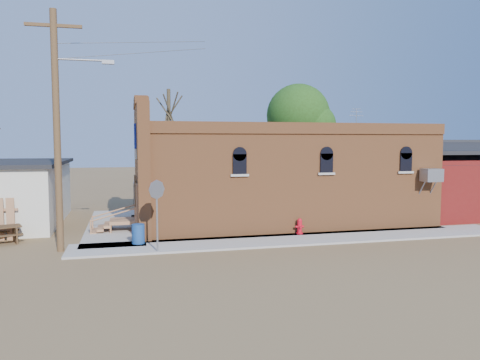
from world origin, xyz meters
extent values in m
plane|color=brown|center=(0.00, 0.00, 0.00)|extent=(120.00, 120.00, 0.00)
cube|color=#9E9991|center=(1.50, 0.90, 0.04)|extent=(19.00, 2.20, 0.08)
cube|color=#9E9991|center=(-6.30, 6.00, 0.04)|extent=(2.60, 10.00, 0.08)
cube|color=#A75F33|center=(2.00, 5.50, 2.25)|extent=(14.00, 7.00, 4.50)
cube|color=black|center=(2.00, 5.50, 4.55)|extent=(13.80, 6.80, 0.12)
cube|color=#A75F33|center=(-5.00, 5.50, 2.90)|extent=(0.50, 7.40, 5.80)
cube|color=navy|center=(-5.30, 4.30, 4.00)|extent=(0.08, 1.10, 1.56)
cube|color=gray|center=(8.10, 1.55, 2.60)|extent=(0.85, 0.65, 0.60)
cube|color=#621210|center=(11.50, 5.50, 1.60)|extent=(5.00, 6.00, 3.20)
cylinder|color=#533921|center=(-8.20, 1.20, 4.50)|extent=(0.26, 0.26, 9.00)
cube|color=#533921|center=(-8.20, 1.20, 8.40)|extent=(2.00, 0.12, 0.12)
cylinder|color=gray|center=(-7.30, 1.20, 7.20)|extent=(1.80, 0.08, 0.08)
cube|color=gray|center=(-6.30, 1.20, 7.15)|extent=(0.45, 0.22, 0.14)
cylinder|color=#4D412C|center=(-3.00, 13.00, 3.75)|extent=(0.24, 0.24, 7.50)
cylinder|color=#4D412C|center=(6.00, 13.50, 3.15)|extent=(0.28, 0.28, 6.30)
sphere|color=#234012|center=(6.00, 13.50, 5.95)|extent=(4.40, 4.40, 4.40)
cylinder|color=red|center=(1.69, 1.80, 0.11)|extent=(0.38, 0.38, 0.06)
cylinder|color=red|center=(1.69, 1.80, 0.40)|extent=(0.26, 0.26, 0.52)
sphere|color=red|center=(1.69, 1.80, 0.67)|extent=(0.21, 0.21, 0.21)
cylinder|color=red|center=(1.69, 1.67, 0.40)|extent=(0.12, 0.14, 0.10)
cylinder|color=red|center=(1.56, 1.80, 0.40)|extent=(0.14, 0.12, 0.10)
cylinder|color=red|center=(1.82, 1.80, 0.40)|extent=(0.14, 0.12, 0.10)
cylinder|color=gray|center=(-4.63, 0.00, 1.29)|extent=(0.08, 0.08, 2.43)
cylinder|color=gray|center=(-4.63, -0.02, 2.40)|extent=(0.61, 0.46, 0.73)
cylinder|color=#B00C0A|center=(-4.63, 0.02, 2.40)|extent=(0.61, 0.46, 0.73)
cylinder|color=navy|center=(-5.30, 1.50, 0.47)|extent=(0.55, 0.55, 0.78)
cube|color=#48311C|center=(-10.31, 3.39, 0.33)|extent=(0.50, 1.25, 0.66)
cube|color=#48311C|center=(-10.67, 2.72, 0.39)|extent=(1.67, 0.79, 0.05)
camera|label=1|loc=(-5.70, -17.42, 4.18)|focal=35.00mm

